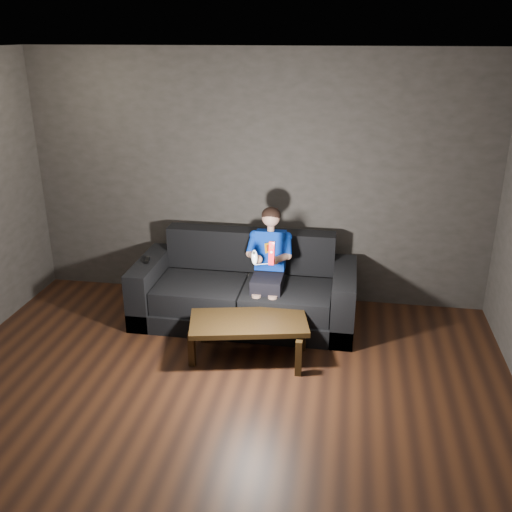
# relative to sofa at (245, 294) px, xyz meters

# --- Properties ---
(floor) EXTENTS (5.00, 5.00, 0.00)m
(floor) POSITION_rel_sofa_xyz_m (0.02, -1.89, -0.28)
(floor) COLOR black
(floor) RESTS_ON ground
(back_wall) EXTENTS (5.00, 0.04, 2.70)m
(back_wall) POSITION_rel_sofa_xyz_m (0.02, 0.61, 1.07)
(back_wall) COLOR #35322F
(back_wall) RESTS_ON ground
(ceiling) EXTENTS (5.00, 5.00, 0.02)m
(ceiling) POSITION_rel_sofa_xyz_m (0.02, -1.89, 2.42)
(ceiling) COLOR beige
(ceiling) RESTS_ON back_wall
(sofa) EXTENTS (2.25, 0.97, 0.87)m
(sofa) POSITION_rel_sofa_xyz_m (0.00, 0.00, 0.00)
(sofa) COLOR black
(sofa) RESTS_ON floor
(child) EXTENTS (0.45, 0.55, 1.11)m
(child) POSITION_rel_sofa_xyz_m (0.26, -0.06, 0.44)
(child) COLOR black
(child) RESTS_ON sofa
(wii_remote_red) EXTENTS (0.06, 0.08, 0.22)m
(wii_remote_red) POSITION_rel_sofa_xyz_m (0.34, -0.49, 0.66)
(wii_remote_red) COLOR red
(wii_remote_red) RESTS_ON child
(nunchuk_white) EXTENTS (0.08, 0.10, 0.15)m
(nunchuk_white) POSITION_rel_sofa_xyz_m (0.18, -0.49, 0.61)
(nunchuk_white) COLOR silver
(nunchuk_white) RESTS_ON child
(wii_remote_black) EXTENTS (0.07, 0.16, 0.03)m
(wii_remote_black) POSITION_rel_sofa_xyz_m (-1.01, -0.08, 0.34)
(wii_remote_black) COLOR black
(wii_remote_black) RESTS_ON sofa
(coffee_table) EXTENTS (1.15, 0.74, 0.39)m
(coffee_table) POSITION_rel_sofa_xyz_m (0.17, -0.76, 0.05)
(coffee_table) COLOR black
(coffee_table) RESTS_ON floor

